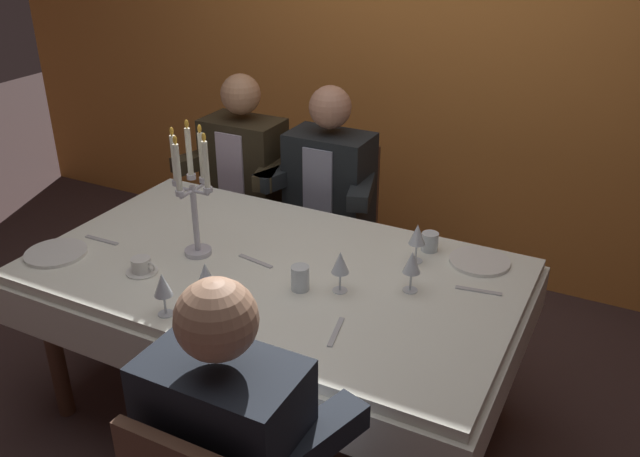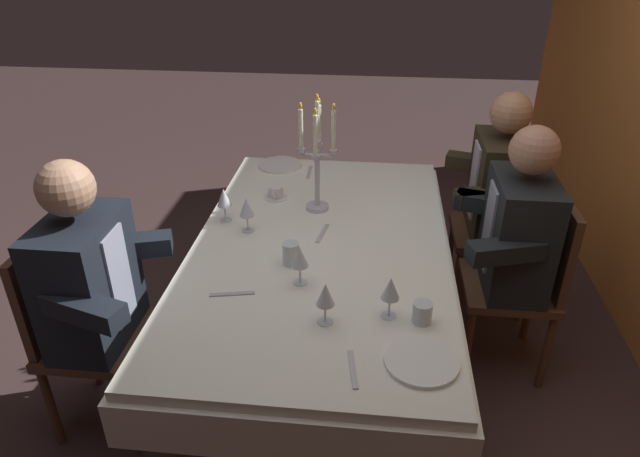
% 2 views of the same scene
% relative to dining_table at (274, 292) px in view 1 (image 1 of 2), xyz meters
% --- Properties ---
extents(ground_plane, '(12.00, 12.00, 0.00)m').
position_rel_dining_table_xyz_m(ground_plane, '(0.00, 0.00, -0.62)').
color(ground_plane, '#412F2D').
extents(back_wall, '(6.00, 0.12, 2.70)m').
position_rel_dining_table_xyz_m(back_wall, '(0.00, 1.66, 0.73)').
color(back_wall, orange).
rests_on(back_wall, ground_plane).
extents(dining_table, '(1.94, 1.14, 0.74)m').
position_rel_dining_table_xyz_m(dining_table, '(0.00, 0.00, 0.00)').
color(dining_table, white).
rests_on(dining_table, ground_plane).
extents(candelabra, '(0.19, 0.19, 0.57)m').
position_rel_dining_table_xyz_m(candelabra, '(-0.33, -0.05, 0.39)').
color(candelabra, silver).
rests_on(candelabra, dining_table).
extents(dinner_plate_0, '(0.24, 0.24, 0.01)m').
position_rel_dining_table_xyz_m(dinner_plate_0, '(0.72, 0.40, 0.13)').
color(dinner_plate_0, white).
rests_on(dinner_plate_0, dining_table).
extents(dinner_plate_1, '(0.25, 0.25, 0.01)m').
position_rel_dining_table_xyz_m(dinner_plate_1, '(-0.84, -0.32, 0.13)').
color(dinner_plate_1, white).
rests_on(dinner_plate_1, dining_table).
extents(wine_glass_0, '(0.07, 0.07, 0.16)m').
position_rel_dining_table_xyz_m(wine_glass_0, '(0.49, 0.30, 0.24)').
color(wine_glass_0, silver).
rests_on(wine_glass_0, dining_table).
extents(wine_glass_1, '(0.07, 0.07, 0.16)m').
position_rel_dining_table_xyz_m(wine_glass_1, '(0.55, 0.08, 0.24)').
color(wine_glass_1, silver).
rests_on(wine_glass_1, dining_table).
extents(wine_glass_2, '(0.07, 0.07, 0.16)m').
position_rel_dining_table_xyz_m(wine_glass_2, '(-0.07, -0.34, 0.23)').
color(wine_glass_2, silver).
rests_on(wine_glass_2, dining_table).
extents(wine_glass_3, '(0.07, 0.07, 0.16)m').
position_rel_dining_table_xyz_m(wine_glass_3, '(0.32, -0.04, 0.23)').
color(wine_glass_3, silver).
rests_on(wine_glass_3, dining_table).
extents(wine_glass_4, '(0.07, 0.07, 0.16)m').
position_rel_dining_table_xyz_m(wine_glass_4, '(-0.16, -0.46, 0.23)').
color(wine_glass_4, silver).
rests_on(wine_glass_4, dining_table).
extents(water_tumbler_0, '(0.07, 0.07, 0.10)m').
position_rel_dining_table_xyz_m(water_tumbler_0, '(0.18, -0.10, 0.17)').
color(water_tumbler_0, silver).
rests_on(water_tumbler_0, dining_table).
extents(water_tumbler_1, '(0.07, 0.07, 0.08)m').
position_rel_dining_table_xyz_m(water_tumbler_1, '(0.51, 0.41, 0.16)').
color(water_tumbler_1, silver).
rests_on(water_tumbler_1, dining_table).
extents(coffee_cup_0, '(0.13, 0.12, 0.06)m').
position_rel_dining_table_xyz_m(coffee_cup_0, '(-0.43, -0.27, 0.15)').
color(coffee_cup_0, white).
rests_on(coffee_cup_0, dining_table).
extents(spoon_0, '(0.17, 0.05, 0.01)m').
position_rel_dining_table_xyz_m(spoon_0, '(-0.08, -0.00, 0.12)').
color(spoon_0, '#B7B7BC').
rests_on(spoon_0, dining_table).
extents(fork_1, '(0.17, 0.04, 0.01)m').
position_rel_dining_table_xyz_m(fork_1, '(0.77, 0.19, 0.12)').
color(fork_1, '#B7B7BC').
rests_on(fork_1, dining_table).
extents(spoon_2, '(0.17, 0.02, 0.01)m').
position_rel_dining_table_xyz_m(spoon_2, '(-0.76, -0.14, 0.12)').
color(spoon_2, '#B7B7BC').
rests_on(spoon_2, dining_table).
extents(fork_3, '(0.05, 0.17, 0.01)m').
position_rel_dining_table_xyz_m(fork_3, '(0.42, -0.29, 0.12)').
color(fork_3, '#B7B7BC').
rests_on(fork_3, dining_table).
extents(seated_diner_0, '(0.63, 0.48, 1.24)m').
position_rel_dining_table_xyz_m(seated_diner_0, '(-0.71, 0.89, 0.11)').
color(seated_diner_0, brown).
rests_on(seated_diner_0, ground_plane).
extents(seated_diner_1, '(0.63, 0.48, 1.24)m').
position_rel_dining_table_xyz_m(seated_diner_1, '(-0.19, 0.89, 0.11)').
color(seated_diner_1, brown).
rests_on(seated_diner_1, ground_plane).
extents(seated_diner_2, '(0.63, 0.48, 1.24)m').
position_rel_dining_table_xyz_m(seated_diner_2, '(0.38, -0.89, 0.11)').
color(seated_diner_2, brown).
rests_on(seated_diner_2, ground_plane).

